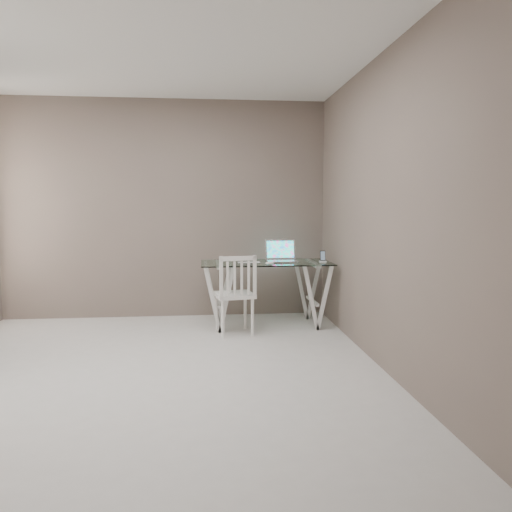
# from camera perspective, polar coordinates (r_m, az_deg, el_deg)

# --- Properties ---
(room) EXTENTS (4.50, 4.52, 2.71)m
(room) POSITION_cam_1_polar(r_m,az_deg,el_deg) (4.13, -13.73, 9.98)
(room) COLOR beige
(room) RESTS_ON ground
(desk) EXTENTS (1.50, 0.70, 0.75)m
(desk) POSITION_cam_1_polar(r_m,az_deg,el_deg) (5.83, 1.17, -4.25)
(desk) COLOR silver
(desk) RESTS_ON ground
(chair) EXTENTS (0.46, 0.46, 0.88)m
(chair) POSITION_cam_1_polar(r_m,az_deg,el_deg) (5.38, -2.33, -4.03)
(chair) COLOR white
(chair) RESTS_ON ground
(laptop) EXTENTS (0.36, 0.32, 0.25)m
(laptop) POSITION_cam_1_polar(r_m,az_deg,el_deg) (5.88, 2.93, -0.01)
(laptop) COLOR silver
(laptop) RESTS_ON desk
(keyboard) EXTENTS (0.27, 0.12, 0.01)m
(keyboard) POSITION_cam_1_polar(r_m,az_deg,el_deg) (5.70, -0.82, -0.75)
(keyboard) COLOR silver
(keyboard) RESTS_ON desk
(mouse) EXTENTS (0.10, 0.06, 0.03)m
(mouse) POSITION_cam_1_polar(r_m,az_deg,el_deg) (5.54, 1.57, -0.82)
(mouse) COLOR white
(mouse) RESTS_ON desk
(phone_dock) EXTENTS (0.07, 0.07, 0.13)m
(phone_dock) POSITION_cam_1_polar(r_m,az_deg,el_deg) (5.82, 7.64, -0.34)
(phone_dock) COLOR white
(phone_dock) RESTS_ON desk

